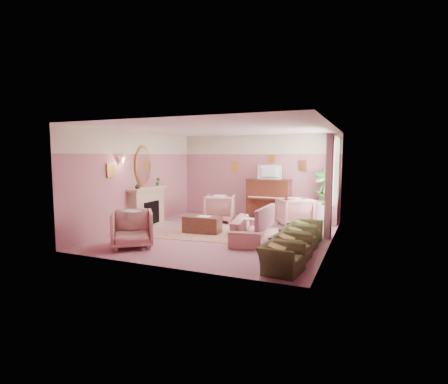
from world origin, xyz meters
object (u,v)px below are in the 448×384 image
at_px(piano, 269,200).
at_px(television, 269,171).
at_px(side_table, 323,212).
at_px(floral_armchair_left, 220,207).
at_px(olive_chair_d, 305,228).
at_px(olive_chair_b, 291,243).
at_px(olive_chair_c, 299,235).
at_px(floral_armchair_front, 132,227).
at_px(sofa, 250,225).
at_px(olive_chair_a, 282,254).
at_px(coffee_table, 202,225).
at_px(floral_armchair_right, 294,210).

height_order(piano, television, television).
bearing_deg(side_table, floral_armchair_left, -163.67).
xyz_separation_m(piano, olive_chair_d, (1.65, -2.65, -0.31)).
xyz_separation_m(olive_chair_b, olive_chair_d, (0.00, 1.64, 0.00)).
bearing_deg(olive_chair_c, television, 115.75).
xyz_separation_m(television, olive_chair_d, (1.65, -2.60, -1.26)).
bearing_deg(television, floral_armchair_front, -112.64).
bearing_deg(piano, sofa, -83.39).
height_order(piano, olive_chair_a, piano).
xyz_separation_m(floral_armchair_front, olive_chair_d, (3.59, 2.05, -0.13)).
bearing_deg(side_table, coffee_table, -137.91).
distance_m(television, sofa, 3.27).
height_order(television, floral_armchair_front, television).
xyz_separation_m(sofa, olive_chair_b, (1.30, -1.23, -0.04)).
bearing_deg(floral_armchair_right, coffee_table, -137.68).
bearing_deg(coffee_table, sofa, -12.77).
relative_size(sofa, floral_armchair_left, 2.02).
relative_size(piano, floral_armchair_right, 1.49).
xyz_separation_m(piano, olive_chair_c, (1.65, -3.47, -0.31)).
height_order(coffee_table, sofa, sofa).
bearing_deg(olive_chair_d, floral_armchair_left, 151.58).
bearing_deg(floral_armchair_front, olive_chair_d, 29.74).
bearing_deg(floral_armchair_front, coffee_table, 67.26).
bearing_deg(olive_chair_c, floral_armchair_left, 140.77).
bearing_deg(floral_armchair_front, side_table, 50.99).
relative_size(olive_chair_b, olive_chair_d, 1.00).
distance_m(sofa, olive_chair_b, 1.79).
height_order(floral_armchair_right, floral_armchair_front, same).
height_order(coffee_table, olive_chair_b, olive_chair_b).
distance_m(olive_chair_a, olive_chair_d, 2.46).
height_order(floral_armchair_right, side_table, floral_armchair_right).
relative_size(floral_armchair_left, side_table, 1.35).
distance_m(floral_armchair_left, olive_chair_d, 3.39).
bearing_deg(coffee_table, olive_chair_b, -29.45).
bearing_deg(olive_chair_d, olive_chair_a, -90.00).
bearing_deg(olive_chair_b, television, 111.26).
distance_m(floral_armchair_front, olive_chair_a, 3.62).
bearing_deg(sofa, olive_chair_c, -17.48).
xyz_separation_m(floral_armchair_front, olive_chair_b, (3.59, 0.41, -0.13)).
xyz_separation_m(floral_armchair_front, side_table, (3.70, 4.57, -0.12)).
relative_size(coffee_table, floral_armchair_left, 1.06).
relative_size(television, sofa, 0.42).
xyz_separation_m(floral_armchair_right, olive_chair_c, (0.64, -2.68, -0.13)).
distance_m(sofa, side_table, 3.25).
bearing_deg(television, sofa, -83.28).
bearing_deg(floral_armchair_left, olive_chair_a, -53.81).
distance_m(olive_chair_c, side_table, 3.34).
xyz_separation_m(floral_armchair_left, olive_chair_b, (2.98, -3.25, -0.13)).
bearing_deg(sofa, side_table, 64.37).
bearing_deg(olive_chair_b, olive_chair_d, 90.00).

